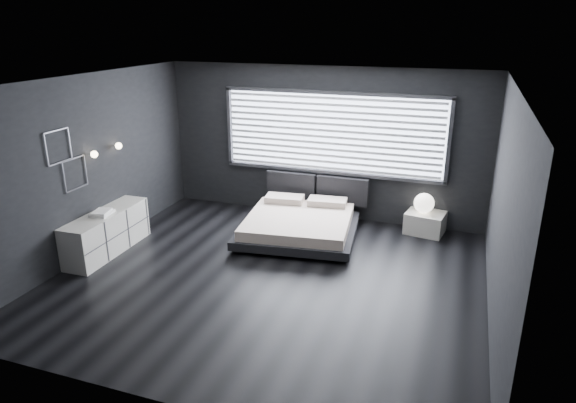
% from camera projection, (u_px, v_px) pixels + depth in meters
% --- Properties ---
extents(room, '(6.04, 6.00, 2.80)m').
position_uv_depth(room, '(267.00, 187.00, 7.01)').
color(room, black).
rests_on(room, ground).
extents(window, '(4.14, 0.09, 1.52)m').
position_uv_depth(window, '(332.00, 134.00, 9.27)').
color(window, white).
rests_on(window, ground).
extents(headboard, '(1.96, 0.16, 0.52)m').
position_uv_depth(headboard, '(317.00, 188.00, 9.65)').
color(headboard, black).
rests_on(headboard, ground).
extents(sconce_near, '(0.18, 0.11, 0.11)m').
position_uv_depth(sconce_near, '(94.00, 154.00, 7.88)').
color(sconce_near, silver).
rests_on(sconce_near, ground).
extents(sconce_far, '(0.18, 0.11, 0.11)m').
position_uv_depth(sconce_far, '(118.00, 146.00, 8.42)').
color(sconce_far, silver).
rests_on(sconce_far, ground).
extents(wall_art_upper, '(0.01, 0.48, 0.48)m').
position_uv_depth(wall_art_upper, '(58.00, 147.00, 7.29)').
color(wall_art_upper, '#47474C').
rests_on(wall_art_upper, ground).
extents(wall_art_lower, '(0.01, 0.48, 0.48)m').
position_uv_depth(wall_art_lower, '(75.00, 174.00, 7.67)').
color(wall_art_lower, '#47474C').
rests_on(wall_art_lower, ground).
extents(bed, '(2.16, 2.08, 0.50)m').
position_uv_depth(bed, '(299.00, 224.00, 8.82)').
color(bed, black).
rests_on(bed, ground).
extents(nightstand, '(0.72, 0.63, 0.37)m').
position_uv_depth(nightstand, '(425.00, 223.00, 9.02)').
color(nightstand, silver).
rests_on(nightstand, ground).
extents(orb_lamp, '(0.35, 0.35, 0.35)m').
position_uv_depth(orb_lamp, '(424.00, 203.00, 8.90)').
color(orb_lamp, white).
rests_on(orb_lamp, nightstand).
extents(dresser, '(0.51, 1.69, 0.67)m').
position_uv_depth(dresser, '(107.00, 232.00, 8.22)').
color(dresser, silver).
rests_on(dresser, ground).
extents(book_stack, '(0.31, 0.38, 0.07)m').
position_uv_depth(book_stack, '(102.00, 213.00, 8.01)').
color(book_stack, white).
rests_on(book_stack, dresser).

